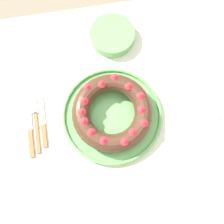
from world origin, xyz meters
The scene contains 9 objects.
ground_plane centered at (0.00, 0.00, 0.00)m, with size 8.00×8.00×0.00m, color gray.
dining_table centered at (0.00, 0.00, 0.64)m, with size 1.44×0.97×0.73m.
serving_dish centered at (-0.02, 0.02, 0.74)m, with size 0.36×0.36×0.02m.
bundt_cake centered at (-0.02, 0.02, 0.78)m, with size 0.28×0.28×0.07m.
fork centered at (-0.29, 0.04, 0.73)m, with size 0.02×0.21×0.01m.
serving_knife centered at (-0.32, 0.01, 0.73)m, with size 0.02×0.22×0.01m.
cake_knife centered at (-0.27, 0.02, 0.73)m, with size 0.02×0.18×0.01m.
side_bowl centered at (0.03, 0.33, 0.75)m, with size 0.17×0.17×0.04m, color #6BB760.
napkin centered at (0.28, -0.02, 0.73)m, with size 0.16×0.11×0.00m, color #B2D1B7.
Camera 1 is at (-0.06, -0.22, 1.64)m, focal length 42.00 mm.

